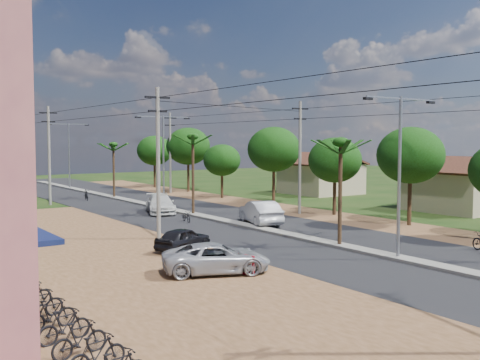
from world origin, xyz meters
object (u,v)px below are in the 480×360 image
object	(u,v)px
car_silver_mid	(260,213)
car_parked_silver	(216,259)
car_parked_dark	(183,239)
car_white_far	(160,204)
roadside_sign	(245,265)
parked_scooter_row	(72,332)

from	to	relation	value
car_silver_mid	car_parked_silver	bearing A→B (deg)	63.77
car_parked_silver	car_parked_dark	size ratio (longest dim) A/B	1.34
car_white_far	car_parked_dark	distance (m)	15.74
car_silver_mid	car_white_far	xyz separation A→B (m)	(-3.00, 9.44, -0.09)
car_silver_mid	car_parked_dark	bearing A→B (deg)	47.80
car_white_far	car_parked_dark	bearing A→B (deg)	-92.09
car_parked_dark	car_silver_mid	bearing A→B (deg)	-84.25
car_silver_mid	car_parked_dark	world-z (taller)	car_silver_mid
car_white_far	car_parked_silver	size ratio (longest dim) A/B	1.06
car_parked_dark	roadside_sign	distance (m)	6.44
car_silver_mid	car_white_far	distance (m)	9.91
car_parked_silver	parked_scooter_row	world-z (taller)	car_parked_silver
car_silver_mid	car_parked_dark	distance (m)	10.35
car_silver_mid	car_parked_silver	distance (m)	14.79
roadside_sign	parked_scooter_row	size ratio (longest dim) A/B	0.11
parked_scooter_row	car_parked_silver	bearing A→B (deg)	32.95
car_white_far	parked_scooter_row	distance (m)	29.69
car_silver_mid	parked_scooter_row	size ratio (longest dim) A/B	0.51
car_white_far	car_parked_dark	xyz separation A→B (m)	(-6.00, -14.55, -0.12)
car_white_far	parked_scooter_row	world-z (taller)	car_white_far
car_white_far	car_parked_dark	size ratio (longest dim) A/B	1.41
car_white_far	car_silver_mid	bearing A→B (deg)	-52.06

